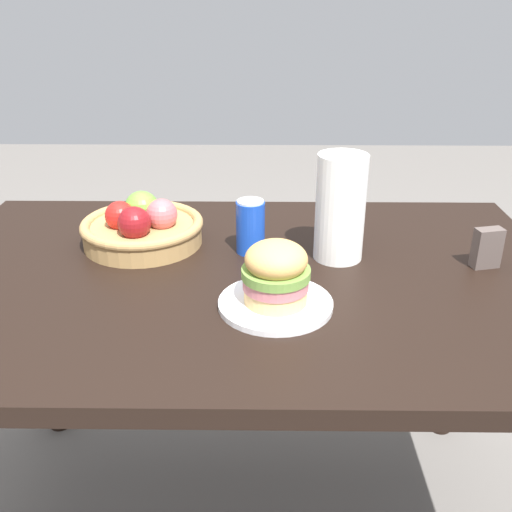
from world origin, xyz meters
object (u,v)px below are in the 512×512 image
soda_can (250,227)px  fruit_basket (142,227)px  plate (275,304)px  napkin_holder (487,248)px  sandwich (276,273)px  paper_towel_roll (340,208)px

soda_can → fruit_basket: soda_can is taller
fruit_basket → plate: bearing=-43.6°
fruit_basket → napkin_holder: 0.78m
plate → fruit_basket: (-0.31, 0.30, 0.04)m
fruit_basket → napkin_holder: bearing=-8.4°
soda_can → plate: bearing=-78.1°
sandwich → paper_towel_roll: 0.27m
plate → napkin_holder: napkin_holder is taller
napkin_holder → soda_can: bearing=159.0°
fruit_basket → napkin_holder: size_ratio=3.22×
plate → fruit_basket: 0.43m
plate → fruit_basket: bearing=136.4°
soda_can → fruit_basket: size_ratio=0.43×
soda_can → paper_towel_roll: (0.20, -0.03, 0.06)m
sandwich → plate: bearing=0.0°
plate → soda_can: 0.27m
soda_can → paper_towel_roll: size_ratio=0.53×
plate → paper_towel_roll: size_ratio=0.93×
soda_can → fruit_basket: (-0.26, 0.04, -0.02)m
sandwich → soda_can: size_ratio=1.04×
sandwich → soda_can: (-0.05, 0.25, -0.01)m
plate → fruit_basket: fruit_basket is taller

